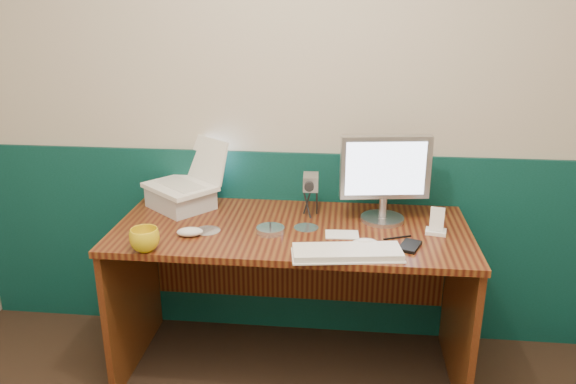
# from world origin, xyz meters

# --- Properties ---
(back_wall) EXTENTS (3.50, 0.04, 2.50)m
(back_wall) POSITION_xyz_m (0.00, 1.75, 1.25)
(back_wall) COLOR #BFB5A1
(back_wall) RESTS_ON ground
(wainscot) EXTENTS (3.48, 0.02, 1.00)m
(wainscot) POSITION_xyz_m (0.00, 1.74, 0.50)
(wainscot) COLOR #07322C
(wainscot) RESTS_ON ground
(desk) EXTENTS (1.60, 0.70, 0.75)m
(desk) POSITION_xyz_m (-0.00, 1.38, 0.38)
(desk) COLOR #3B120A
(desk) RESTS_ON ground
(laptop_riser) EXTENTS (0.37, 0.36, 0.10)m
(laptop_riser) POSITION_xyz_m (-0.57, 1.57, 0.80)
(laptop_riser) COLOR #B7BAC3
(laptop_riser) RESTS_ON desk
(laptop) EXTENTS (0.41, 0.40, 0.27)m
(laptop) POSITION_xyz_m (-0.57, 1.57, 0.98)
(laptop) COLOR white
(laptop) RESTS_ON laptop_riser
(monitor) EXTENTS (0.42, 0.17, 0.41)m
(monitor) POSITION_xyz_m (0.41, 1.50, 0.95)
(monitor) COLOR #B1B0B5
(monitor) RESTS_ON desk
(keyboard) EXTENTS (0.45, 0.21, 0.03)m
(keyboard) POSITION_xyz_m (0.25, 1.10, 0.76)
(keyboard) COLOR white
(keyboard) RESTS_ON desk
(mouse_right) EXTENTS (0.12, 0.08, 0.04)m
(mouse_right) POSITION_xyz_m (0.32, 1.20, 0.77)
(mouse_right) COLOR white
(mouse_right) RESTS_ON desk
(mouse_left) EXTENTS (0.13, 0.09, 0.04)m
(mouse_left) POSITION_xyz_m (-0.43, 1.23, 0.77)
(mouse_left) COLOR silver
(mouse_left) RESTS_ON desk
(mug) EXTENTS (0.14, 0.14, 0.10)m
(mug) POSITION_xyz_m (-0.58, 1.07, 0.80)
(mug) COLOR gold
(mug) RESTS_ON desk
(camcorder) EXTENTS (0.09, 0.12, 0.18)m
(camcorder) POSITION_xyz_m (0.07, 1.53, 0.84)
(camcorder) COLOR #A5A5A9
(camcorder) RESTS_ON desk
(cd_spindle) EXTENTS (0.12, 0.12, 0.03)m
(cd_spindle) POSITION_xyz_m (-0.09, 1.31, 0.76)
(cd_spindle) COLOR silver
(cd_spindle) RESTS_ON desk
(cd_loose_a) EXTENTS (0.12, 0.12, 0.00)m
(cd_loose_a) POSITION_xyz_m (-0.37, 1.30, 0.75)
(cd_loose_a) COLOR silver
(cd_loose_a) RESTS_ON desk
(cd_loose_b) EXTENTS (0.11, 0.11, 0.00)m
(cd_loose_b) POSITION_xyz_m (0.06, 1.38, 0.75)
(cd_loose_b) COLOR silver
(cd_loose_b) RESTS_ON desk
(pen) EXTENTS (0.12, 0.06, 0.01)m
(pen) POSITION_xyz_m (0.46, 1.30, 0.75)
(pen) COLOR black
(pen) RESTS_ON desk
(papers) EXTENTS (0.15, 0.10, 0.00)m
(papers) POSITION_xyz_m (0.23, 1.31, 0.75)
(papers) COLOR white
(papers) RESTS_ON desk
(dock) EXTENTS (0.10, 0.08, 0.02)m
(dock) POSITION_xyz_m (0.64, 1.37, 0.76)
(dock) COLOR white
(dock) RESTS_ON desk
(music_player) EXTENTS (0.07, 0.04, 0.10)m
(music_player) POSITION_xyz_m (0.64, 1.37, 0.82)
(music_player) COLOR white
(music_player) RESTS_ON dock
(pda) EXTENTS (0.11, 0.14, 0.01)m
(pda) POSITION_xyz_m (0.51, 1.21, 0.76)
(pda) COLOR black
(pda) RESTS_ON desk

